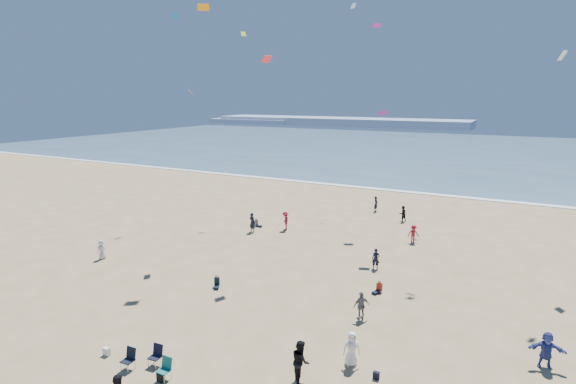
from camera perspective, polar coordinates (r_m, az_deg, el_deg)
The scene contains 12 objects.
ground at distance 22.48m, azimuth -15.34°, elevation -21.73°, with size 220.00×220.00×0.00m, color tan.
ocean at distance 109.76m, azimuth 20.94°, elevation 4.83°, with size 220.00×100.00×0.06m, color #476B84.
surf_line at distance 61.01m, azimuth 14.83°, elevation 0.02°, with size 220.00×1.20×0.08m, color white.
headland_far at distance 197.67m, azimuth 6.28°, elevation 8.89°, with size 110.00×20.00×3.20m, color #7A8EA8.
headland_near at distance 211.52m, azimuth -4.48°, elevation 8.96°, with size 40.00×14.00×2.00m, color #7A8EA8.
standing_flyers at distance 30.37m, azimuth 10.86°, elevation -10.38°, with size 37.64×36.77×1.92m.
seated_group at distance 27.11m, azimuth -3.02°, elevation -14.06°, with size 15.73×28.77×0.84m.
chair_cluster at distance 22.77m, azimuth -17.30°, elevation -19.89°, with size 2.62×1.43×1.00m.
white_tote at distance 24.78m, azimuth -22.05°, elevation -18.26°, with size 0.35×0.20×0.40m, color white.
black_backpack at distance 22.17m, azimuth -15.88°, elevation -21.71°, with size 0.30×0.22×0.38m, color black.
navy_bag at distance 21.96m, azimuth 11.14°, elevation -21.88°, with size 0.28×0.18×0.34m, color black.
kites_aloft at distance 27.61m, azimuth 21.23°, elevation 16.67°, with size 37.44×41.92×29.04m.
Camera 1 is at (13.31, -13.26, 12.35)m, focal length 28.00 mm.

